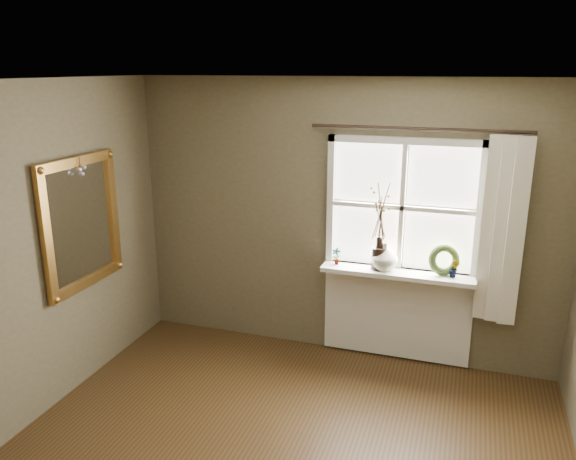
% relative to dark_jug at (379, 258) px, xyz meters
% --- Properties ---
extents(ceiling, '(4.50, 4.50, 0.00)m').
position_rel_dark_jug_xyz_m(ceiling, '(-0.38, -2.12, 1.58)').
color(ceiling, silver).
rests_on(ceiling, ground).
extents(wall_back, '(4.00, 0.10, 2.60)m').
position_rel_dark_jug_xyz_m(wall_back, '(-0.38, 0.18, 0.28)').
color(wall_back, brown).
rests_on(wall_back, ground).
extents(window_frame, '(1.36, 0.06, 1.24)m').
position_rel_dark_jug_xyz_m(window_frame, '(0.17, 0.11, 0.46)').
color(window_frame, silver).
rests_on(window_frame, wall_back).
extents(window_sill, '(1.36, 0.26, 0.04)m').
position_rel_dark_jug_xyz_m(window_sill, '(0.17, 0.00, -0.12)').
color(window_sill, silver).
rests_on(window_sill, wall_back).
extents(window_apron, '(1.36, 0.04, 0.88)m').
position_rel_dark_jug_xyz_m(window_apron, '(0.17, 0.11, -0.56)').
color(window_apron, silver).
rests_on(window_apron, ground).
extents(dark_jug, '(0.16, 0.16, 0.20)m').
position_rel_dark_jug_xyz_m(dark_jug, '(0.00, 0.00, 0.00)').
color(dark_jug, black).
rests_on(dark_jug, window_sill).
extents(cream_vase, '(0.26, 0.26, 0.25)m').
position_rel_dark_jug_xyz_m(cream_vase, '(0.05, 0.00, 0.02)').
color(cream_vase, beige).
rests_on(cream_vase, window_sill).
extents(wreath, '(0.30, 0.22, 0.29)m').
position_rel_dark_jug_xyz_m(wreath, '(0.56, 0.04, 0.00)').
color(wreath, '#33451E').
rests_on(wreath, window_sill).
extents(potted_plant_left, '(0.09, 0.06, 0.16)m').
position_rel_dark_jug_xyz_m(potted_plant_left, '(-0.39, 0.00, -0.02)').
color(potted_plant_left, '#33451E').
rests_on(potted_plant_left, window_sill).
extents(potted_plant_right, '(0.10, 0.09, 0.16)m').
position_rel_dark_jug_xyz_m(potted_plant_right, '(0.66, 0.00, -0.02)').
color(potted_plant_right, '#33451E').
rests_on(potted_plant_right, window_sill).
extents(curtain, '(0.36, 0.12, 1.59)m').
position_rel_dark_jug_xyz_m(curtain, '(1.01, 0.01, 0.34)').
color(curtain, beige).
rests_on(curtain, wall_back).
extents(curtain_rod, '(1.84, 0.03, 0.03)m').
position_rel_dark_jug_xyz_m(curtain_rod, '(0.27, 0.05, 1.16)').
color(curtain_rod, black).
rests_on(curtain_rod, wall_back).
extents(gilt_mirror, '(0.10, 0.94, 1.12)m').
position_rel_dark_jug_xyz_m(gilt_mirror, '(-2.34, -1.03, 0.40)').
color(gilt_mirror, white).
rests_on(gilt_mirror, wall_left).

